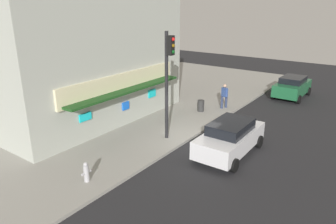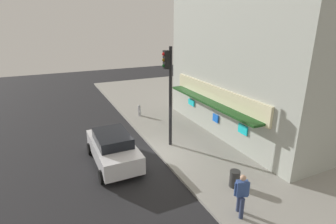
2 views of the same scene
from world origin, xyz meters
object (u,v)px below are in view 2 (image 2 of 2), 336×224
Objects in this scene: traffic_light at (169,85)px; parked_car_white at (113,148)px; pedestrian at (241,193)px; fire_hydrant at (139,110)px; trash_can at (235,179)px.

traffic_light is 4.45m from parked_car_white.
pedestrian is 0.38× the size of parked_car_white.
fire_hydrant is 11.97m from pedestrian.
pedestrian is at bearing -1.10° from traffic_light.
fire_hydrant is 10.46m from trash_can.
pedestrian is at bearing 28.58° from parked_car_white.
traffic_light reaches higher than pedestrian.
traffic_light is at bearing 178.90° from pedestrian.
parked_car_white is at bearing -136.60° from trash_can.
pedestrian reaches higher than trash_can.
fire_hydrant is 1.15× the size of trash_can.
parked_car_white is (-4.46, -4.21, 0.35)m from trash_can.
traffic_light reaches higher than trash_can.
traffic_light reaches higher than fire_hydrant.
traffic_light is at bearing -1.28° from fire_hydrant.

